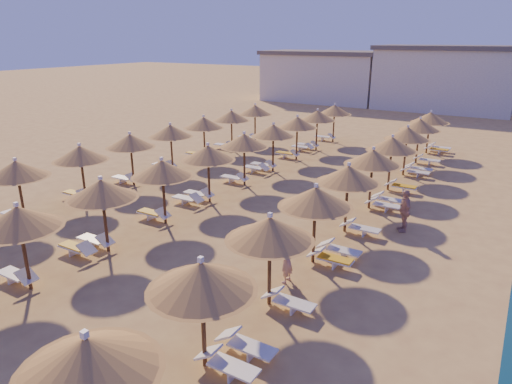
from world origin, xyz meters
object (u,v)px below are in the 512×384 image
Objects in this scene: beachgoer_c at (405,211)px; parasol_row_west at (208,154)px; beachgoer_a at (287,261)px; parasol_row_east at (348,175)px.

parasol_row_west is at bearing -112.35° from beachgoer_c.
beachgoer_a is at bearing -36.00° from parasol_row_west.
parasol_row_east is 22.65× the size of beachgoer_a.
beachgoer_a is at bearing -91.89° from parasol_row_east.
parasol_row_west is 9.82m from beachgoer_c.
parasol_row_east is 3.04m from beachgoer_c.
parasol_row_west reaches higher than beachgoer_c.
parasol_row_east is at bearing -88.50° from beachgoer_c.
beachgoer_a is (7.23, -5.26, -1.76)m from parasol_row_west.
parasol_row_west is 22.65× the size of beachgoer_a.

